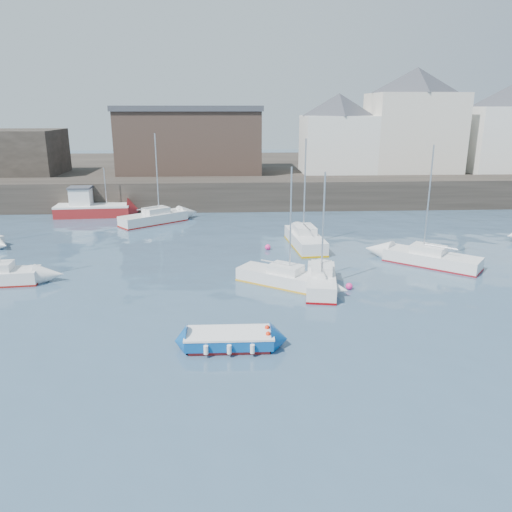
{
  "coord_description": "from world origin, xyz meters",
  "views": [
    {
      "loc": [
        -1.53,
        -17.2,
        10.25
      ],
      "look_at": [
        0.0,
        12.0,
        1.5
      ],
      "focal_mm": 35.0,
      "sensor_mm": 36.0,
      "label": 1
    }
  ],
  "objects_px": {
    "buoy_near": "(196,351)",
    "sailboat_b": "(282,277)",
    "sailboat_c": "(321,280)",
    "sailboat_h": "(154,218)",
    "sailboat_d": "(431,258)",
    "buoy_mid": "(349,289)",
    "sailboat_f": "(305,239)",
    "blue_dinghy": "(229,339)",
    "fishing_boat": "(91,207)",
    "buoy_far": "(268,250)"
  },
  "relations": [
    {
      "from": "sailboat_b",
      "to": "buoy_near",
      "type": "relative_size",
      "value": 17.21
    },
    {
      "from": "sailboat_b",
      "to": "sailboat_d",
      "type": "relative_size",
      "value": 0.89
    },
    {
      "from": "sailboat_h",
      "to": "buoy_far",
      "type": "distance_m",
      "value": 13.48
    },
    {
      "from": "sailboat_c",
      "to": "buoy_near",
      "type": "xyz_separation_m",
      "value": [
        -6.86,
        -7.49,
        -0.52
      ]
    },
    {
      "from": "fishing_boat",
      "to": "sailboat_d",
      "type": "relative_size",
      "value": 0.91
    },
    {
      "from": "sailboat_f",
      "to": "buoy_mid",
      "type": "xyz_separation_m",
      "value": [
        1.21,
        -9.47,
        -0.57
      ]
    },
    {
      "from": "sailboat_d",
      "to": "buoy_mid",
      "type": "relative_size",
      "value": 19.14
    },
    {
      "from": "blue_dinghy",
      "to": "buoy_far",
      "type": "xyz_separation_m",
      "value": [
        2.89,
        15.74,
        -0.41
      ]
    },
    {
      "from": "buoy_mid",
      "to": "buoy_far",
      "type": "bearing_deg",
      "value": 115.34
    },
    {
      "from": "sailboat_h",
      "to": "buoy_mid",
      "type": "bearing_deg",
      "value": -52.32
    },
    {
      "from": "sailboat_h",
      "to": "buoy_mid",
      "type": "height_order",
      "value": "sailboat_h"
    },
    {
      "from": "fishing_boat",
      "to": "sailboat_d",
      "type": "bearing_deg",
      "value": -32.53
    },
    {
      "from": "buoy_mid",
      "to": "sailboat_c",
      "type": "bearing_deg",
      "value": 171.4
    },
    {
      "from": "sailboat_c",
      "to": "sailboat_d",
      "type": "xyz_separation_m",
      "value": [
        8.21,
        4.06,
        -0.04
      ]
    },
    {
      "from": "sailboat_d",
      "to": "blue_dinghy",
      "type": "bearing_deg",
      "value": -140.21
    },
    {
      "from": "sailboat_c",
      "to": "buoy_far",
      "type": "distance_m",
      "value": 8.84
    },
    {
      "from": "sailboat_f",
      "to": "sailboat_h",
      "type": "height_order",
      "value": "sailboat_f"
    },
    {
      "from": "sailboat_f",
      "to": "sailboat_h",
      "type": "bearing_deg",
      "value": 146.1
    },
    {
      "from": "sailboat_b",
      "to": "sailboat_f",
      "type": "bearing_deg",
      "value": 72.58
    },
    {
      "from": "sailboat_d",
      "to": "sailboat_h",
      "type": "xyz_separation_m",
      "value": [
        -20.48,
        13.69,
        0.04
      ]
    },
    {
      "from": "blue_dinghy",
      "to": "sailboat_h",
      "type": "height_order",
      "value": "sailboat_h"
    },
    {
      "from": "sailboat_f",
      "to": "sailboat_h",
      "type": "distance_m",
      "value": 15.28
    },
    {
      "from": "sailboat_h",
      "to": "buoy_far",
      "type": "xyz_separation_m",
      "value": [
        9.77,
        -9.28,
        -0.52
      ]
    },
    {
      "from": "buoy_near",
      "to": "buoy_far",
      "type": "relative_size",
      "value": 0.96
    },
    {
      "from": "sailboat_f",
      "to": "buoy_far",
      "type": "bearing_deg",
      "value": -165.36
    },
    {
      "from": "sailboat_h",
      "to": "sailboat_d",
      "type": "bearing_deg",
      "value": -33.75
    },
    {
      "from": "sailboat_f",
      "to": "buoy_near",
      "type": "bearing_deg",
      "value": -113.52
    },
    {
      "from": "sailboat_d",
      "to": "buoy_near",
      "type": "xyz_separation_m",
      "value": [
        -15.07,
        -11.54,
        -0.48
      ]
    },
    {
      "from": "blue_dinghy",
      "to": "buoy_near",
      "type": "relative_size",
      "value": 9.57
    },
    {
      "from": "sailboat_b",
      "to": "sailboat_f",
      "type": "distance_m",
      "value": 8.82
    },
    {
      "from": "fishing_boat",
      "to": "sailboat_h",
      "type": "xyz_separation_m",
      "value": [
        6.6,
        -3.59,
        -0.38
      ]
    },
    {
      "from": "sailboat_c",
      "to": "buoy_near",
      "type": "distance_m",
      "value": 10.17
    },
    {
      "from": "blue_dinghy",
      "to": "sailboat_h",
      "type": "bearing_deg",
      "value": 105.37
    },
    {
      "from": "blue_dinghy",
      "to": "sailboat_h",
      "type": "distance_m",
      "value": 25.94
    },
    {
      "from": "sailboat_h",
      "to": "buoy_mid",
      "type": "xyz_separation_m",
      "value": [
        13.89,
        -17.99,
        -0.52
      ]
    },
    {
      "from": "sailboat_b",
      "to": "buoy_mid",
      "type": "distance_m",
      "value": 4.02
    },
    {
      "from": "buoy_near",
      "to": "sailboat_b",
      "type": "bearing_deg",
      "value": 60.82
    },
    {
      "from": "fishing_boat",
      "to": "buoy_mid",
      "type": "relative_size",
      "value": 17.34
    },
    {
      "from": "fishing_boat",
      "to": "buoy_near",
      "type": "xyz_separation_m",
      "value": [
        12.01,
        -28.82,
        -0.9
      ]
    },
    {
      "from": "buoy_mid",
      "to": "buoy_far",
      "type": "relative_size",
      "value": 0.97
    },
    {
      "from": "sailboat_d",
      "to": "buoy_near",
      "type": "distance_m",
      "value": 18.99
    },
    {
      "from": "fishing_boat",
      "to": "sailboat_h",
      "type": "bearing_deg",
      "value": -28.52
    },
    {
      "from": "sailboat_b",
      "to": "sailboat_h",
      "type": "xyz_separation_m",
      "value": [
        -10.04,
        16.94,
        0.06
      ]
    },
    {
      "from": "blue_dinghy",
      "to": "sailboat_c",
      "type": "height_order",
      "value": "sailboat_c"
    },
    {
      "from": "sailboat_c",
      "to": "sailboat_b",
      "type": "bearing_deg",
      "value": 160.17
    },
    {
      "from": "buoy_far",
      "to": "sailboat_c",
      "type": "bearing_deg",
      "value": -73.52
    },
    {
      "from": "sailboat_b",
      "to": "sailboat_f",
      "type": "height_order",
      "value": "sailboat_f"
    },
    {
      "from": "sailboat_b",
      "to": "sailboat_h",
      "type": "height_order",
      "value": "sailboat_h"
    },
    {
      "from": "fishing_boat",
      "to": "blue_dinghy",
      "type": "bearing_deg",
      "value": -64.77
    },
    {
      "from": "sailboat_d",
      "to": "sailboat_f",
      "type": "xyz_separation_m",
      "value": [
        -7.8,
        5.17,
        0.09
      ]
    }
  ]
}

